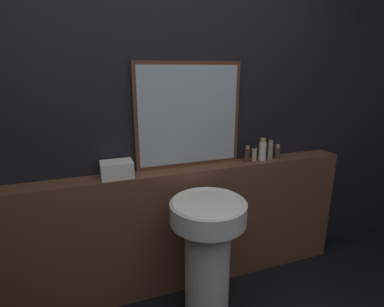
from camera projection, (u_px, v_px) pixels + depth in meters
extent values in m
cube|color=black|center=(168.00, 120.00, 2.06)|extent=(8.00, 0.06, 2.50)
cube|color=brown|center=(175.00, 230.00, 2.17)|extent=(2.69, 0.17, 0.92)
cylinder|color=white|center=(207.00, 271.00, 1.90)|extent=(0.28, 0.28, 0.70)
cylinder|color=white|center=(208.00, 212.00, 1.79)|extent=(0.46, 0.46, 0.12)
torus|color=white|center=(208.00, 203.00, 1.77)|extent=(0.45, 0.45, 0.02)
cube|color=#563323|center=(189.00, 115.00, 2.05)|extent=(0.75, 0.03, 0.72)
cube|color=#B2BCC6|center=(189.00, 116.00, 2.04)|extent=(0.70, 0.02, 0.67)
cube|color=white|center=(117.00, 169.00, 1.91)|extent=(0.20, 0.14, 0.10)
cylinder|color=#4C3823|center=(247.00, 155.00, 2.22)|extent=(0.04, 0.04, 0.10)
cylinder|color=tan|center=(248.00, 147.00, 2.20)|extent=(0.03, 0.03, 0.02)
cylinder|color=#C6B284|center=(254.00, 155.00, 2.24)|extent=(0.04, 0.04, 0.10)
cylinder|color=black|center=(255.00, 147.00, 2.22)|extent=(0.03, 0.03, 0.02)
cylinder|color=white|center=(262.00, 151.00, 2.25)|extent=(0.05, 0.05, 0.14)
cylinder|color=tan|center=(263.00, 140.00, 2.23)|extent=(0.04, 0.04, 0.03)
cylinder|color=gray|center=(270.00, 151.00, 2.28)|extent=(0.04, 0.04, 0.12)
cylinder|color=tan|center=(271.00, 142.00, 2.26)|extent=(0.03, 0.03, 0.03)
cylinder|color=#4C3823|center=(277.00, 153.00, 2.31)|extent=(0.04, 0.04, 0.09)
cylinder|color=tan|center=(278.00, 146.00, 2.29)|extent=(0.03, 0.03, 0.02)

